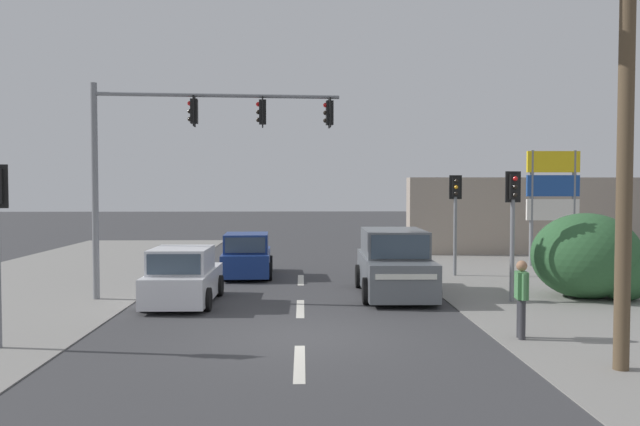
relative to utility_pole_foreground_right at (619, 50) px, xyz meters
The scene contains 15 objects.
ground_plane 8.04m from the utility_pole_foreground_right, 153.91° to the left, with size 140.00×140.00×0.00m, color #3A3A3D.
lane_dash_near 7.62m from the utility_pole_foreground_right, behind, with size 0.20×2.40×0.01m, color silver.
lane_dash_mid 9.45m from the utility_pole_foreground_right, 133.55° to the left, with size 0.20×2.40×0.01m, color silver.
lane_dash_far 13.05m from the utility_pole_foreground_right, 116.69° to the left, with size 0.20×2.40×0.01m, color silver.
utility_pole_foreground_right is the anchor object (origin of this frame).
traffic_signal_mast 11.31m from the utility_pole_foreground_right, 140.11° to the left, with size 6.88×0.75×6.00m.
pedestal_signal_right_kerb 7.03m from the utility_pole_foreground_right, 86.24° to the left, with size 0.44×0.30×3.56m.
pedestal_signal_far_median 11.81m from the utility_pole_foreground_right, 89.46° to the left, with size 0.44×0.29×3.56m.
shopping_plaza_sign 15.05m from the utility_pole_foreground_right, 71.71° to the left, with size 2.10×0.16×4.60m.
roadside_bush 8.56m from the utility_pole_foreground_right, 67.43° to the left, with size 3.17×2.72×2.40m.
shopfront_wall_far 19.79m from the utility_pole_foreground_right, 73.07° to the left, with size 12.00×1.00×3.60m, color #A39384.
hatchback_oncoming_near 11.61m from the utility_pole_foreground_right, 143.02° to the left, with size 1.80×3.65×1.53m.
suv_oncoming_mid 9.23m from the utility_pole_foreground_right, 108.95° to the left, with size 2.12×4.57×1.90m.
hatchback_kerbside_parked 14.44m from the utility_pole_foreground_right, 122.01° to the left, with size 1.89×3.70×1.53m.
pedestrian_at_kerb 5.06m from the utility_pole_foreground_right, 110.12° to the left, with size 0.26×0.56×1.63m.
Camera 1 is at (0.05, -12.95, 3.11)m, focal length 35.00 mm.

